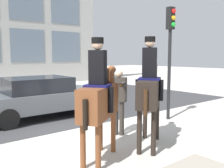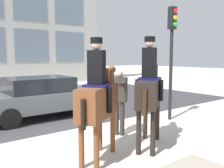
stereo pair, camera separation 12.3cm
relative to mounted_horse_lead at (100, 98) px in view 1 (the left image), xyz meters
The scene contains 7 objects.
ground_plane 2.29m from the mounted_horse_lead, 66.36° to the left, with size 80.00×80.00×0.00m, color beige.
road_surface 6.65m from the mounted_horse_lead, 83.35° to the left, with size 18.33×8.50×0.01m.
mounted_horse_lead is the anchor object (origin of this frame).
mounted_horse_companion 1.39m from the mounted_horse_lead, ahead, with size 1.69×1.39×2.59m.
pedestrian_bystander 1.68m from the mounted_horse_lead, 35.45° to the left, with size 0.69×0.81×1.79m.
street_car_near_lane 4.34m from the mounted_horse_lead, 83.73° to the left, with size 4.36×2.00×1.42m.
traffic_light 4.18m from the mounted_horse_lead, 17.79° to the left, with size 0.24×0.29×3.76m.
Camera 1 is at (-3.73, -5.81, 2.14)m, focal length 40.00 mm.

